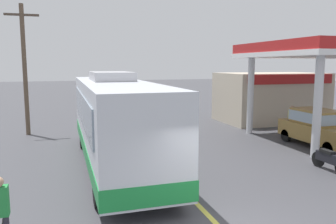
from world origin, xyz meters
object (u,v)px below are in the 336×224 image
minibus_opposing_lane (138,96)px  motorcycle_parked_forecourt (330,160)px  car_at_pump (318,126)px  pedestrian_near_pump (292,118)px  cyclist_on_shoulder (1,220)px  coach_bus_main (116,122)px

minibus_opposing_lane → motorcycle_parked_forecourt: minibus_opposing_lane is taller
car_at_pump → pedestrian_near_pump: car_at_pump is taller
cyclist_on_shoulder → motorcycle_parked_forecourt: (10.81, 2.60, -0.34)m
minibus_opposing_lane → cyclist_on_shoulder: bearing=-110.2°
minibus_opposing_lane → pedestrian_near_pump: size_ratio=3.69×
car_at_pump → motorcycle_parked_forecourt: bearing=-125.2°
cyclist_on_shoulder → minibus_opposing_lane: bearing=69.8°
minibus_opposing_lane → motorcycle_parked_forecourt: size_ratio=3.41×
cyclist_on_shoulder → car_at_pump: bearing=24.3°
car_at_pump → pedestrian_near_pump: bearing=76.2°
cyclist_on_shoulder → motorcycle_parked_forecourt: size_ratio=1.01×
coach_bus_main → motorcycle_parked_forecourt: coach_bus_main is taller
car_at_pump → minibus_opposing_lane: minibus_opposing_lane is taller
motorcycle_parked_forecourt → car_at_pump: bearing=54.8°
car_at_pump → coach_bus_main: bearing=-179.4°
coach_bus_main → car_at_pump: (9.86, 0.10, -0.71)m
coach_bus_main → minibus_opposing_lane: bearing=74.3°
minibus_opposing_lane → cyclist_on_shoulder: size_ratio=3.37×
minibus_opposing_lane → motorcycle_parked_forecourt: bearing=-77.6°
cyclist_on_shoulder → pedestrian_near_pump: 16.48m
minibus_opposing_lane → car_at_pump: bearing=-65.8°
motorcycle_parked_forecourt → coach_bus_main: bearing=156.6°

